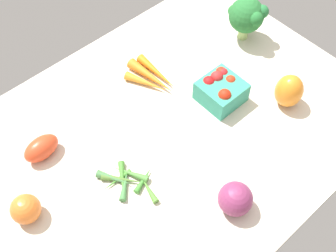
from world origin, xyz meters
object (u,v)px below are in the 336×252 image
Objects in this scene: heirloom_tomato_orange at (26,209)px; berry_basket at (221,89)px; broccoli_head at (247,16)px; okra_pile at (127,180)px; bell_pepper_orange at (289,91)px; carrot_bunch at (152,77)px; roma_tomato at (41,148)px; red_onion_near_basket at (235,199)px.

berry_basket is (55.04, -4.88, 0.22)cm from heirloom_tomato_orange.
berry_basket is at bearing -152.28° from broccoli_head.
berry_basket reaches higher than okra_pile.
bell_pepper_orange is 0.61× the size of carrot_bunch.
okra_pile is (-33.81, -2.96, -2.69)cm from berry_basket.
roma_tomato is 21.85cm from okra_pile.
heirloom_tomato_orange is at bearing -137.44° from roma_tomato.
berry_basket is at bearing -5.07° from heirloom_tomato_orange.
red_onion_near_basket is at bearing -56.52° from okra_pile.
bell_pepper_orange reaches higher than heirloom_tomato_orange.
bell_pepper_orange is 1.24× the size of red_onion_near_basket.
red_onion_near_basket is at bearing -130.26° from berry_basket.
bell_pepper_orange is 0.91× the size of berry_basket.
broccoli_head reaches higher than carrot_bunch.
broccoli_head reaches higher than red_onion_near_basket.
bell_pepper_orange is at bearing -47.10° from berry_basket.
berry_basket is 34.05cm from okra_pile.
bell_pepper_orange is 33.65cm from red_onion_near_basket.
berry_basket is at bearing 132.90° from bell_pepper_orange.
heirloom_tomato_orange reaches higher than roma_tomato.
berry_basket is (20.08, 23.72, -0.32)cm from red_onion_near_basket.
broccoli_head is 77.07cm from heirloom_tomato_orange.
okra_pile is at bearing 123.48° from red_onion_near_basket.
bell_pepper_orange is at bearing -30.74° from roma_tomato.
roma_tomato is at bearing 175.72° from broccoli_head.
broccoli_head is 1.47× the size of roma_tomato.
okra_pile is at bearing -20.27° from heirloom_tomato_orange.
roma_tomato is (-55.67, 28.79, -2.10)cm from bell_pepper_orange.
berry_basket is (-21.60, -11.35, -4.66)cm from broccoli_head.
broccoli_head is (41.69, 35.07, 4.34)cm from red_onion_near_basket.
broccoli_head is 0.87× the size of okra_pile.
bell_pepper_orange is at bearing -14.63° from heirloom_tomato_orange.
berry_basket reaches higher than carrot_bunch.
roma_tomato is (-34.80, -0.45, 1.31)cm from carrot_bunch.
red_onion_near_basket is 46.62cm from roma_tomato.
heirloom_tomato_orange is (-11.01, -11.38, 0.63)cm from roma_tomato.
bell_pepper_orange is 68.93cm from heirloom_tomato_orange.
okra_pile is at bearing -175.00° from berry_basket.
heirloom_tomato_orange is at bearing 165.37° from bell_pepper_orange.
broccoli_head is 0.84× the size of carrot_bunch.
roma_tomato is 46.95cm from berry_basket.
okra_pile is at bearing 168.11° from bell_pepper_orange.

